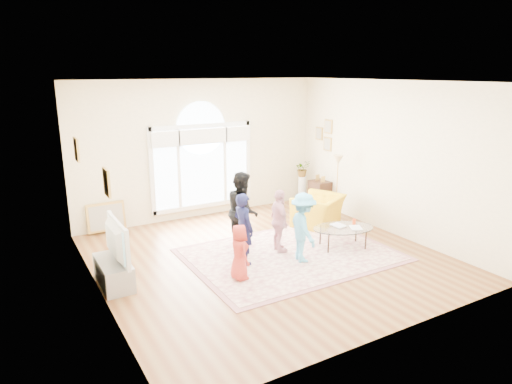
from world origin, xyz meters
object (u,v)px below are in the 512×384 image
area_rug (291,254)px  coffee_table (343,228)px  armchair (318,211)px  tv_console (114,273)px  television (111,241)px

area_rug → coffee_table: size_ratio=2.61×
armchair → coffee_table: bearing=45.6°
coffee_table → armchair: bearing=90.3°
tv_console → armchair: 4.73m
tv_console → coffee_table: size_ratio=0.72×
area_rug → coffee_table: 1.17m
television → coffee_table: size_ratio=0.84×
armchair → area_rug: bearing=9.3°
area_rug → television: (-3.18, 0.42, 0.75)m
coffee_table → armchair: 1.37m
area_rug → armchair: bearing=36.7°
tv_console → television: bearing=0.0°
tv_console → television: 0.55m
tv_console → armchair: (4.68, 0.69, 0.13)m
armchair → television: bearing=-19.0°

